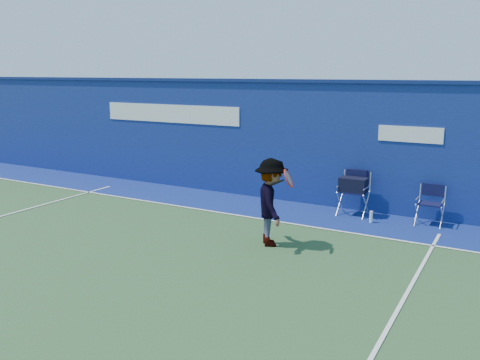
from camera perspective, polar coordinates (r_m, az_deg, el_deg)
The scene contains 8 objects.
ground at distance 9.38m, azimuth -11.18°, elevation -8.53°, with size 80.00×80.00×0.00m, color #2F502A.
stadium_wall at distance 13.28m, azimuth 3.18°, elevation 4.65°, with size 24.00×0.50×3.08m.
out_of_bounds_strip at distance 12.62m, azimuth 0.91°, elevation -2.89°, with size 24.00×1.80×0.01m, color navy.
court_lines at distance 9.81m, azimuth -8.90°, elevation -7.44°, with size 24.00×12.00×0.01m.
directors_chair_left at distance 12.00m, azimuth 12.60°, elevation -1.83°, with size 0.61×0.57×1.04m.
directors_chair_right at distance 11.75m, azimuth 20.51°, elevation -3.46°, with size 0.52×0.47×0.87m.
water_bottle at distance 11.56m, azimuth 14.51°, elevation -4.04°, with size 0.07×0.07×0.26m, color white.
tennis_player at distance 9.64m, azimuth 3.52°, elevation -2.51°, with size 1.13×1.25×1.68m.
Camera 1 is at (5.76, -6.64, 3.27)m, focal length 38.00 mm.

